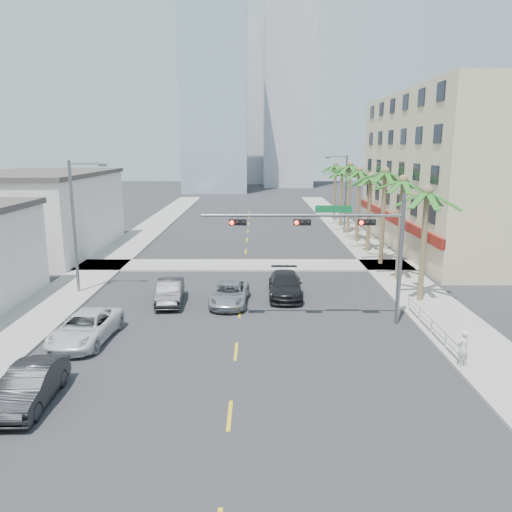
{
  "coord_description": "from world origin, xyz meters",
  "views": [
    {
      "loc": [
        0.99,
        -18.97,
        9.84
      ],
      "look_at": [
        0.99,
        10.01,
        3.5
      ],
      "focal_mm": 35.0,
      "sensor_mm": 36.0,
      "label": 1
    }
  ],
  "objects": [
    {
      "name": "palm_tree_0",
      "position": [
        11.6,
        12.0,
        7.08
      ],
      "size": [
        4.8,
        4.8,
        7.8
      ],
      "color": "brown",
      "rests_on": "ground"
    },
    {
      "name": "palm_tree_1",
      "position": [
        11.6,
        17.2,
        7.43
      ],
      "size": [
        4.8,
        4.8,
        8.16
      ],
      "color": "brown",
      "rests_on": "ground"
    },
    {
      "name": "building_right",
      "position": [
        21.99,
        30.0,
        7.5
      ],
      "size": [
        15.25,
        28.0,
        15.0
      ],
      "color": "beige",
      "rests_on": "ground"
    },
    {
      "name": "palm_tree_7",
      "position": [
        11.6,
        48.4,
        7.43
      ],
      "size": [
        4.8,
        4.8,
        8.16
      ],
      "color": "brown",
      "rests_on": "ground"
    },
    {
      "name": "traffic_signal_mast",
      "position": [
        5.78,
        7.95,
        5.06
      ],
      "size": [
        11.12,
        0.54,
        7.2
      ],
      "color": "slate",
      "rests_on": "ground"
    },
    {
      "name": "building_left_far",
      "position": [
        -19.5,
        28.0,
        3.6
      ],
      "size": [
        11.0,
        18.0,
        7.2
      ],
      "primitive_type": "cube",
      "color": "beige",
      "rests_on": "ground"
    },
    {
      "name": "car_lane_left",
      "position": [
        -4.54,
        11.81,
        0.75
      ],
      "size": [
        1.97,
        4.68,
        1.5
      ],
      "primitive_type": "imported",
      "rotation": [
        0.0,
        0.0,
        0.08
      ],
      "color": "black",
      "rests_on": "ground"
    },
    {
      "name": "car_parked_far",
      "position": [
        -7.8,
        5.32,
        0.74
      ],
      "size": [
        2.91,
        5.54,
        1.49
      ],
      "primitive_type": "imported",
      "rotation": [
        0.0,
        0.0,
        -0.08
      ],
      "color": "silver",
      "rests_on": "ground"
    },
    {
      "name": "sidewalk_left",
      "position": [
        -12.0,
        20.0,
        0.07
      ],
      "size": [
        4.0,
        120.0,
        0.15
      ],
      "primitive_type": "cube",
      "color": "gray",
      "rests_on": "ground"
    },
    {
      "name": "tower_far_left",
      "position": [
        -8.0,
        95.0,
        24.0
      ],
      "size": [
        14.0,
        14.0,
        48.0
      ],
      "primitive_type": "cube",
      "color": "#99B2C6",
      "rests_on": "ground"
    },
    {
      "name": "streetlight_left",
      "position": [
        -11.0,
        14.0,
        5.06
      ],
      "size": [
        2.55,
        0.25,
        9.0
      ],
      "color": "slate",
      "rests_on": "ground"
    },
    {
      "name": "palm_tree_6",
      "position": [
        11.6,
        43.2,
        7.08
      ],
      "size": [
        4.8,
        4.8,
        7.8
      ],
      "color": "brown",
      "rests_on": "ground"
    },
    {
      "name": "sidewalk_cross",
      "position": [
        0.0,
        22.0,
        0.07
      ],
      "size": [
        80.0,
        4.0,
        0.15
      ],
      "primitive_type": "cube",
      "color": "gray",
      "rests_on": "ground"
    },
    {
      "name": "ground",
      "position": [
        0.0,
        0.0,
        0.0
      ],
      "size": [
        260.0,
        260.0,
        0.0
      ],
      "primitive_type": "plane",
      "color": "#262628",
      "rests_on": "ground"
    },
    {
      "name": "car_lane_center",
      "position": [
        -0.7,
        11.59,
        0.68
      ],
      "size": [
        2.55,
        5.01,
        1.35
      ],
      "primitive_type": "imported",
      "rotation": [
        0.0,
        0.0,
        -0.06
      ],
      "color": "#B4B4B9",
      "rests_on": "ground"
    },
    {
      "name": "palm_tree_3",
      "position": [
        11.6,
        27.6,
        7.08
      ],
      "size": [
        4.8,
        4.8,
        7.8
      ],
      "color": "brown",
      "rests_on": "ground"
    },
    {
      "name": "pedestrian",
      "position": [
        10.3,
        2.04,
        0.99
      ],
      "size": [
        0.72,
        0.6,
        1.68
      ],
      "primitive_type": "imported",
      "rotation": [
        0.0,
        0.0,
        3.53
      ],
      "color": "silver",
      "rests_on": "sidewalk_right"
    },
    {
      "name": "tower_far_center",
      "position": [
        -3.0,
        125.0,
        21.0
      ],
      "size": [
        16.0,
        16.0,
        42.0
      ],
      "primitive_type": "cube",
      "color": "#ADADB2",
      "rests_on": "ground"
    },
    {
      "name": "streetlight_right",
      "position": [
        11.0,
        38.0,
        5.06
      ],
      "size": [
        2.55,
        0.25,
        9.0
      ],
      "color": "slate",
      "rests_on": "ground"
    },
    {
      "name": "car_lane_right",
      "position": [
        2.95,
        13.33,
        0.79
      ],
      "size": [
        2.32,
        5.47,
        1.57
      ],
      "primitive_type": "imported",
      "rotation": [
        0.0,
        0.0,
        -0.02
      ],
      "color": "black",
      "rests_on": "ground"
    },
    {
      "name": "tower_far_right",
      "position": [
        9.0,
        110.0,
        30.0
      ],
      "size": [
        12.0,
        12.0,
        60.0
      ],
      "primitive_type": "cube",
      "color": "#ADADB2",
      "rests_on": "ground"
    },
    {
      "name": "sidewalk_right",
      "position": [
        12.0,
        20.0,
        0.07
      ],
      "size": [
        4.0,
        120.0,
        0.15
      ],
      "primitive_type": "cube",
      "color": "gray",
      "rests_on": "ground"
    },
    {
      "name": "palm_tree_5",
      "position": [
        11.6,
        38.0,
        7.78
      ],
      "size": [
        4.8,
        4.8,
        8.52
      ],
      "color": "brown",
      "rests_on": "ground"
    },
    {
      "name": "palm_tree_4",
      "position": [
        11.6,
        32.8,
        7.43
      ],
      "size": [
        4.8,
        4.8,
        8.16
      ],
      "color": "brown",
      "rests_on": "ground"
    },
    {
      "name": "guardrail",
      "position": [
        10.3,
        6.0,
        0.67
      ],
      "size": [
        0.08,
        8.08,
        1.0
      ],
      "color": "silver",
      "rests_on": "ground"
    },
    {
      "name": "car_parked_mid",
      "position": [
        -7.8,
        -1.1,
        0.76
      ],
      "size": [
        1.74,
        4.64,
        1.51
      ],
      "primitive_type": "imported",
      "rotation": [
        0.0,
        0.0,
        0.03
      ],
      "color": "black",
      "rests_on": "ground"
    },
    {
      "name": "palm_tree_2",
      "position": [
        11.6,
        22.4,
        7.78
      ],
      "size": [
        4.8,
        4.8,
        8.52
      ],
      "color": "brown",
      "rests_on": "ground"
    }
  ]
}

